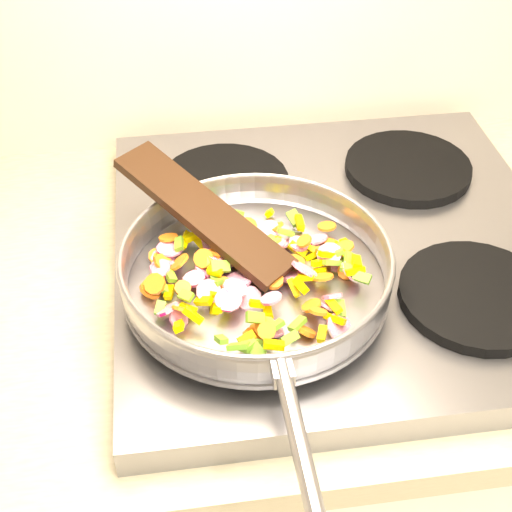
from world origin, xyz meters
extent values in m
cube|color=#939399|center=(-0.70, 1.67, 0.92)|extent=(0.60, 0.60, 0.04)
cylinder|color=black|center=(-0.84, 1.52, 0.95)|extent=(0.19, 0.19, 0.02)
cylinder|color=black|center=(-0.56, 1.52, 0.95)|extent=(0.19, 0.19, 0.02)
cylinder|color=black|center=(-0.84, 1.81, 0.95)|extent=(0.19, 0.19, 0.02)
cylinder|color=black|center=(-0.56, 1.81, 0.95)|extent=(0.19, 0.19, 0.02)
cylinder|color=#9E9EA5|center=(-0.83, 1.57, 0.96)|extent=(0.33, 0.33, 0.01)
torus|color=#9E9EA5|center=(-0.83, 1.57, 0.99)|extent=(0.36, 0.36, 0.05)
torus|color=#9E9EA5|center=(-0.83, 1.57, 1.01)|extent=(0.33, 0.33, 0.01)
cylinder|color=#9E9EA5|center=(-0.82, 1.32, 1.00)|extent=(0.02, 0.19, 0.02)
cube|color=#9E9EA5|center=(-0.82, 1.40, 1.00)|extent=(0.02, 0.03, 0.02)
cylinder|color=orange|center=(-0.78, 1.48, 0.97)|extent=(0.03, 0.03, 0.02)
cylinder|color=orange|center=(-0.72, 1.62, 0.97)|extent=(0.03, 0.03, 0.01)
cylinder|color=#BC125D|center=(-0.87, 1.61, 0.99)|extent=(0.04, 0.04, 0.01)
cube|color=#64A124|center=(-0.87, 1.57, 0.97)|extent=(0.02, 0.02, 0.01)
cylinder|color=orange|center=(-0.94, 1.63, 0.97)|extent=(0.03, 0.03, 0.01)
cylinder|color=orange|center=(-0.84, 1.49, 0.96)|extent=(0.03, 0.03, 0.01)
cube|color=#E5CB00|center=(-0.78, 1.53, 0.99)|extent=(0.02, 0.03, 0.01)
cube|color=#64A124|center=(-0.72, 1.59, 0.98)|extent=(0.01, 0.02, 0.02)
cube|color=#E5CB00|center=(-0.75, 1.50, 0.98)|extent=(0.02, 0.03, 0.01)
cylinder|color=orange|center=(-0.71, 1.57, 0.97)|extent=(0.03, 0.03, 0.02)
cube|color=#E5CB00|center=(-0.85, 1.62, 0.99)|extent=(0.01, 0.02, 0.01)
cube|color=#E5CB00|center=(-0.87, 1.69, 0.98)|extent=(0.02, 0.02, 0.02)
cylinder|color=orange|center=(-0.95, 1.57, 0.97)|extent=(0.04, 0.04, 0.02)
cube|color=#64A124|center=(-0.88, 1.47, 0.98)|extent=(0.02, 0.02, 0.01)
cylinder|color=#BC125D|center=(-0.93, 1.53, 0.98)|extent=(0.04, 0.03, 0.03)
cube|color=#64A124|center=(-0.83, 1.65, 0.98)|extent=(0.01, 0.02, 0.01)
cylinder|color=#BC125D|center=(-0.92, 1.52, 0.97)|extent=(0.03, 0.03, 0.02)
cylinder|color=#BC125D|center=(-0.78, 1.57, 0.97)|extent=(0.05, 0.04, 0.03)
cylinder|color=#BC125D|center=(-0.93, 1.62, 0.97)|extent=(0.04, 0.03, 0.03)
cylinder|color=#BC125D|center=(-0.85, 1.54, 0.98)|extent=(0.03, 0.03, 0.02)
cube|color=#E5CB00|center=(-0.91, 1.64, 0.98)|extent=(0.02, 0.03, 0.02)
cylinder|color=orange|center=(-0.77, 1.51, 0.98)|extent=(0.03, 0.03, 0.02)
cube|color=#64A124|center=(-0.86, 1.46, 0.98)|extent=(0.03, 0.02, 0.02)
cylinder|color=#BC125D|center=(-0.87, 1.64, 0.97)|extent=(0.04, 0.04, 0.02)
cylinder|color=#BC125D|center=(-0.94, 1.60, 0.97)|extent=(0.04, 0.04, 0.02)
cube|color=#E5CB00|center=(-0.74, 1.59, 0.98)|extent=(0.03, 0.02, 0.02)
cylinder|color=orange|center=(-0.83, 1.47, 0.99)|extent=(0.02, 0.02, 0.02)
cube|color=#E5CB00|center=(-0.77, 1.55, 0.98)|extent=(0.02, 0.01, 0.01)
cylinder|color=#BC125D|center=(-0.82, 1.64, 0.97)|extent=(0.05, 0.05, 0.02)
cylinder|color=#BC125D|center=(-0.86, 1.61, 0.97)|extent=(0.04, 0.04, 0.02)
cube|color=#E5CB00|center=(-0.75, 1.57, 0.97)|extent=(0.02, 0.02, 0.01)
cylinder|color=#BC125D|center=(-0.71, 1.56, 0.98)|extent=(0.03, 0.04, 0.03)
cylinder|color=orange|center=(-0.76, 1.61, 0.99)|extent=(0.03, 0.03, 0.02)
cylinder|color=orange|center=(-0.75, 1.55, 0.98)|extent=(0.03, 0.03, 0.02)
cube|color=#64A124|center=(-0.70, 1.54, 0.98)|extent=(0.02, 0.02, 0.01)
cube|color=#E5CB00|center=(-0.86, 1.66, 0.97)|extent=(0.02, 0.02, 0.01)
cylinder|color=#BC125D|center=(-0.78, 1.57, 0.97)|extent=(0.03, 0.03, 0.01)
cylinder|color=orange|center=(-0.87, 1.56, 0.97)|extent=(0.03, 0.03, 0.01)
cylinder|color=orange|center=(-0.92, 1.60, 0.98)|extent=(0.03, 0.03, 0.02)
cylinder|color=#BC125D|center=(-0.79, 1.61, 0.98)|extent=(0.03, 0.03, 0.02)
cube|color=#64A124|center=(-0.84, 1.47, 0.97)|extent=(0.02, 0.02, 0.01)
cube|color=#64A124|center=(-0.89, 1.67, 0.98)|extent=(0.02, 0.02, 0.02)
cube|color=#64A124|center=(-0.85, 1.46, 0.98)|extent=(0.02, 0.03, 0.01)
cube|color=#E5CB00|center=(-0.76, 1.66, 0.97)|extent=(0.01, 0.02, 0.02)
cylinder|color=#BC125D|center=(-0.86, 1.58, 0.97)|extent=(0.04, 0.04, 0.02)
cube|color=#E5CB00|center=(-0.82, 1.52, 0.97)|extent=(0.01, 0.02, 0.01)
cube|color=#64A124|center=(-0.81, 1.62, 0.97)|extent=(0.02, 0.02, 0.02)
cylinder|color=#BC125D|center=(-0.86, 1.52, 0.98)|extent=(0.04, 0.04, 0.01)
cube|color=#64A124|center=(-0.74, 1.50, 0.97)|extent=(0.01, 0.02, 0.01)
cylinder|color=orange|center=(-0.72, 1.65, 0.98)|extent=(0.03, 0.03, 0.01)
cylinder|color=#BC125D|center=(-0.75, 1.51, 0.97)|extent=(0.03, 0.03, 0.03)
cylinder|color=orange|center=(-0.89, 1.60, 0.98)|extent=(0.03, 0.03, 0.02)
cylinder|color=#BC125D|center=(-0.84, 1.62, 0.96)|extent=(0.04, 0.04, 0.01)
cylinder|color=#BC125D|center=(-0.76, 1.62, 0.98)|extent=(0.04, 0.04, 0.01)
cube|color=#64A124|center=(-0.81, 1.46, 0.98)|extent=(0.02, 0.02, 0.01)
cube|color=#64A124|center=(-0.84, 1.60, 0.99)|extent=(0.02, 0.02, 0.02)
cube|color=#E5CB00|center=(-0.93, 1.56, 0.97)|extent=(0.02, 0.02, 0.01)
cylinder|color=orange|center=(-0.87, 1.67, 0.96)|extent=(0.02, 0.02, 0.02)
cylinder|color=orange|center=(-0.74, 1.60, 0.98)|extent=(0.03, 0.02, 0.02)
cube|color=#64A124|center=(-0.82, 1.48, 0.98)|extent=(0.03, 0.02, 0.01)
cube|color=#64A124|center=(-0.93, 1.58, 0.98)|extent=(0.02, 0.02, 0.01)
cube|color=#E5CB00|center=(-0.88, 1.60, 0.98)|extent=(0.02, 0.02, 0.01)
cylinder|color=orange|center=(-0.77, 1.49, 0.98)|extent=(0.03, 0.02, 0.02)
cylinder|color=#BC125D|center=(-0.93, 1.63, 0.98)|extent=(0.05, 0.05, 0.01)
cylinder|color=#BC125D|center=(-0.84, 1.61, 0.98)|extent=(0.04, 0.04, 0.02)
cylinder|color=#BC125D|center=(-0.74, 1.63, 0.97)|extent=(0.04, 0.04, 0.02)
cylinder|color=orange|center=(-0.84, 1.48, 0.96)|extent=(0.03, 0.03, 0.02)
cube|color=#E5CB00|center=(-0.88, 1.54, 0.97)|extent=(0.02, 0.03, 0.02)
cube|color=#64A124|center=(-0.85, 1.46, 0.97)|extent=(0.02, 0.02, 0.02)
cube|color=#E5CB00|center=(-0.83, 1.52, 0.98)|extent=(0.02, 0.01, 0.01)
cylinder|color=#BC125D|center=(-0.82, 1.52, 0.98)|extent=(0.04, 0.04, 0.01)
cube|color=#E5CB00|center=(-0.72, 1.61, 0.97)|extent=(0.03, 0.02, 0.02)
cube|color=#E5CB00|center=(-0.84, 1.61, 0.98)|extent=(0.03, 0.02, 0.01)
cube|color=#E5CB00|center=(-0.75, 1.49, 0.97)|extent=(0.03, 0.02, 0.01)
cube|color=#64A124|center=(-0.94, 1.57, 0.97)|extent=(0.02, 0.02, 0.01)
cylinder|color=#BC125D|center=(-0.88, 1.59, 0.97)|extent=(0.04, 0.05, 0.02)
cube|color=#64A124|center=(-0.87, 1.59, 0.98)|extent=(0.02, 0.02, 0.02)
cube|color=#E5CB00|center=(-0.71, 1.58, 0.98)|extent=(0.02, 0.02, 0.02)
cylinder|color=orange|center=(-0.72, 1.60, 0.97)|extent=(0.03, 0.03, 0.02)
cube|color=#E5CB00|center=(-0.71, 1.61, 0.97)|extent=(0.02, 0.02, 0.02)
cube|color=#E5CB00|center=(-0.77, 1.61, 0.97)|extent=(0.03, 0.02, 0.02)
cube|color=#E5CB00|center=(-0.90, 1.64, 0.99)|extent=(0.03, 0.01, 0.02)
cube|color=#64A124|center=(-0.91, 1.54, 0.99)|extent=(0.02, 0.02, 0.01)
cylinder|color=orange|center=(-0.83, 1.49, 0.97)|extent=(0.03, 0.03, 0.02)
cube|color=#E5CB00|center=(-0.87, 1.52, 0.98)|extent=(0.02, 0.03, 0.02)
cube|color=#E5CB00|center=(-0.88, 1.55, 0.98)|extent=(0.02, 0.02, 0.01)
cylinder|color=orange|center=(-0.93, 1.65, 0.98)|extent=(0.04, 0.03, 0.01)
cylinder|color=#BC125D|center=(-0.71, 1.58, 0.96)|extent=(0.05, 0.04, 0.03)
cylinder|color=#BC125D|center=(-0.94, 1.62, 0.97)|extent=(0.04, 0.03, 0.02)
cylinder|color=#BC125D|center=(-0.74, 1.48, 0.97)|extent=(0.04, 0.05, 0.03)
cylinder|color=orange|center=(-0.94, 1.61, 0.98)|extent=(0.03, 0.04, 0.02)
cylinder|color=orange|center=(-0.94, 1.62, 0.97)|extent=(0.02, 0.02, 0.01)
cube|color=#64A124|center=(-0.86, 1.70, 0.98)|extent=(0.02, 0.03, 0.02)
cylinder|color=orange|center=(-0.95, 1.56, 0.98)|extent=(0.03, 0.03, 0.03)
cube|color=#64A124|center=(-0.88, 1.56, 0.98)|extent=(0.02, 0.02, 0.02)
cylinder|color=#BC125D|center=(-0.84, 1.54, 0.97)|extent=(0.05, 0.04, 0.02)
cylinder|color=#BC125D|center=(-0.78, 1.63, 0.97)|extent=(0.04, 0.04, 0.02)
cube|color=#E5CB00|center=(-0.82, 1.62, 0.97)|extent=(0.02, 0.01, 0.01)
cube|color=#64A124|center=(-0.91, 1.63, 0.98)|extent=(0.01, 0.02, 0.01)
cube|color=#64A124|center=(-0.71, 1.58, 0.97)|extent=(0.02, 0.01, 0.01)
cube|color=#64A124|center=(-0.84, 1.45, 0.97)|extent=(0.02, 0.03, 0.02)
cube|color=#E5CB00|center=(-0.74, 1.61, 0.97)|extent=(0.02, 0.02, 0.01)
cylinder|color=orange|center=(-0.87, 1.64, 0.98)|extent=(0.03, 0.03, 0.01)
cube|color=#E5CB00|center=(-0.91, 1.51, 0.98)|extent=(0.03, 0.02, 0.02)
cube|color=#E5CB00|center=(-0.82, 1.45, 0.99)|extent=(0.02, 0.02, 0.01)
cylinder|color=orange|center=(-0.82, 1.65, 0.99)|extent=(0.03, 0.03, 0.02)
cube|color=#E5CB00|center=(-0.71, 1.55, 0.99)|extent=(0.03, 0.02, 0.01)
cylinder|color=orange|center=(-0.84, 1.67, 0.97)|extent=(0.02, 0.03, 0.02)
cube|color=#E5CB00|center=(-0.92, 1.50, 0.98)|extent=(0.01, 0.02, 0.02)
cylinder|color=#BC125D|center=(-0.87, 1.63, 0.98)|extent=(0.05, 0.04, 0.03)
cylinder|color=#BC125D|center=(-0.77, 1.57, 0.98)|extent=(0.04, 0.05, 0.03)
cube|color=#64A124|center=(-0.80, 1.62, 0.98)|extent=(0.02, 0.02, 0.01)
cylinder|color=orange|center=(-0.95, 1.58, 0.97)|extent=(0.03, 0.03, 0.01)
cube|color=#E5CB00|center=(-0.89, 1.64, 0.98)|extent=(0.02, 0.02, 0.02)
cube|color=#E5CB00|center=(-0.83, 1.59, 0.97)|extent=(0.03, 0.02, 0.01)
cube|color=#64A124|center=(-0.85, 1.65, 0.98)|extent=(0.02, 0.02, 0.01)
cube|color=#E5CB00|center=(-0.75, 1.61, 0.97)|extent=(0.02, 0.01, 0.02)
cube|color=#E5CB00|center=(-0.70, 1.56, 0.99)|extent=(0.02, 0.03, 0.01)
cube|color=#E5CB00|center=(-0.88, 1.57, 0.98)|extent=(0.02, 0.02, 0.01)
cube|color=#E5CB00|center=(-0.76, 1.65, 0.99)|extent=(0.01, 0.02, 0.01)
cube|color=#E5CB00|center=(-0.79, 1.69, 0.97)|extent=(0.02, 0.02, 0.02)
cube|color=#E5CB00|center=(-0.85, 1.47, 0.98)|extent=(0.02, 0.02, 0.01)
cube|color=#64A124|center=(-0.78, 1.64, 0.98)|extent=(0.02, 0.01, 0.02)
cylinder|color=#BC125D|center=(-0.74, 1.52, 0.98)|extent=(0.03, 0.03, 0.03)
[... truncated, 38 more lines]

